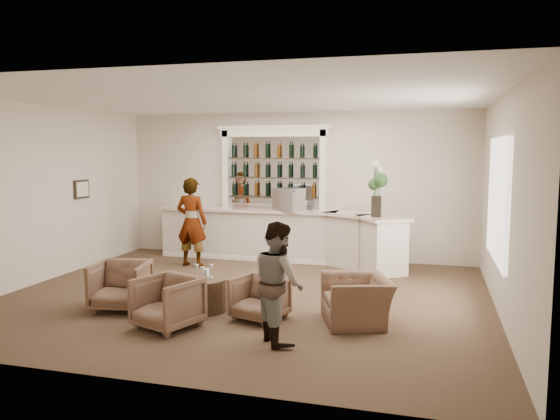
# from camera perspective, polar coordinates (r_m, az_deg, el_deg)

# --- Properties ---
(ground) EXTENTS (8.00, 8.00, 0.00)m
(ground) POSITION_cam_1_polar(r_m,az_deg,el_deg) (9.32, -3.67, -9.01)
(ground) COLOR brown
(ground) RESTS_ON ground
(room_shell) EXTENTS (8.04, 7.02, 3.32)m
(room_shell) POSITION_cam_1_polar(r_m,az_deg,el_deg) (9.61, -1.45, 5.59)
(room_shell) COLOR beige
(room_shell) RESTS_ON ground
(bar_counter) EXTENTS (5.72, 1.80, 1.14)m
(bar_counter) POSITION_cam_1_polar(r_m,az_deg,el_deg) (12.05, 0.29, -2.67)
(bar_counter) COLOR silver
(bar_counter) RESTS_ON ground
(back_bar_alcove) EXTENTS (2.64, 0.25, 3.00)m
(back_bar_alcove) POSITION_cam_1_polar(r_m,az_deg,el_deg) (12.40, -0.71, 4.36)
(back_bar_alcove) COLOR white
(back_bar_alcove) RESTS_ON ground
(cocktail_table) EXTENTS (0.72, 0.72, 0.50)m
(cocktail_table) POSITION_cam_1_polar(r_m,az_deg,el_deg) (8.56, -7.97, -8.74)
(cocktail_table) COLOR #4B3620
(cocktail_table) RESTS_ON ground
(sommelier) EXTENTS (0.71, 0.49, 1.88)m
(sommelier) POSITION_cam_1_polar(r_m,az_deg,el_deg) (11.65, -9.22, -1.25)
(sommelier) COLOR gray
(sommelier) RESTS_ON ground
(guest) EXTENTS (0.93, 0.96, 1.56)m
(guest) POSITION_cam_1_polar(r_m,az_deg,el_deg) (7.03, -0.15, -7.54)
(guest) COLOR gray
(guest) RESTS_ON ground
(armchair_left) EXTENTS (0.94, 0.96, 0.75)m
(armchair_left) POSITION_cam_1_polar(r_m,az_deg,el_deg) (8.86, -16.31, -7.59)
(armchair_left) COLOR brown
(armchair_left) RESTS_ON ground
(armchair_center) EXTENTS (1.00, 1.02, 0.72)m
(armchair_center) POSITION_cam_1_polar(r_m,az_deg,el_deg) (7.81, -11.69, -9.46)
(armchair_center) COLOR brown
(armchair_center) RESTS_ON ground
(armchair_right) EXTENTS (0.86, 0.87, 0.64)m
(armchair_right) POSITION_cam_1_polar(r_m,az_deg,el_deg) (8.03, -2.13, -9.19)
(armchair_right) COLOR brown
(armchair_right) RESTS_ON ground
(armchair_far) EXTENTS (1.19, 1.27, 0.66)m
(armchair_far) POSITION_cam_1_polar(r_m,az_deg,el_deg) (7.94, 8.02, -9.32)
(armchair_far) COLOR brown
(armchair_far) RESTS_ON ground
(espresso_machine) EXTENTS (0.69, 0.65, 0.49)m
(espresso_machine) POSITION_cam_1_polar(r_m,az_deg,el_deg) (11.84, 0.94, 1.12)
(espresso_machine) COLOR #B7B7BC
(espresso_machine) RESTS_ON bar_counter
(flower_vase) EXTENTS (0.29, 0.29, 1.09)m
(flower_vase) POSITION_cam_1_polar(r_m,az_deg,el_deg) (10.89, 10.08, 2.52)
(flower_vase) COLOR black
(flower_vase) RESTS_ON bar_counter
(wine_glass_bar_left) EXTENTS (0.07, 0.07, 0.21)m
(wine_glass_bar_left) POSITION_cam_1_polar(r_m,az_deg,el_deg) (11.95, 0.17, 0.50)
(wine_glass_bar_left) COLOR white
(wine_glass_bar_left) RESTS_ON bar_counter
(wine_glass_bar_right) EXTENTS (0.07, 0.07, 0.21)m
(wine_glass_bar_right) POSITION_cam_1_polar(r_m,az_deg,el_deg) (11.78, 2.75, 0.40)
(wine_glass_bar_right) COLOR white
(wine_glass_bar_right) RESTS_ON bar_counter
(wine_glass_tbl_a) EXTENTS (0.07, 0.07, 0.21)m
(wine_glass_tbl_a) POSITION_cam_1_polar(r_m,az_deg,el_deg) (8.55, -8.67, -6.32)
(wine_glass_tbl_a) COLOR white
(wine_glass_tbl_a) RESTS_ON cocktail_table
(wine_glass_tbl_b) EXTENTS (0.07, 0.07, 0.21)m
(wine_glass_tbl_b) POSITION_cam_1_polar(r_m,az_deg,el_deg) (8.51, -7.17, -6.36)
(wine_glass_tbl_b) COLOR white
(wine_glass_tbl_b) RESTS_ON cocktail_table
(wine_glass_tbl_c) EXTENTS (0.07, 0.07, 0.21)m
(wine_glass_tbl_c) POSITION_cam_1_polar(r_m,az_deg,el_deg) (8.34, -8.12, -6.63)
(wine_glass_tbl_c) COLOR white
(wine_glass_tbl_c) RESTS_ON cocktail_table
(napkin_holder) EXTENTS (0.08, 0.08, 0.12)m
(napkin_holder) POSITION_cam_1_polar(r_m,az_deg,el_deg) (8.61, -7.75, -6.51)
(napkin_holder) COLOR white
(napkin_holder) RESTS_ON cocktail_table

